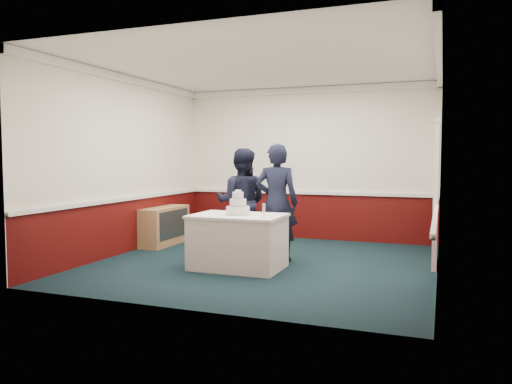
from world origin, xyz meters
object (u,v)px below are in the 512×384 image
(cake_table, at_px, (238,241))
(person_man, at_px, (242,202))
(person_woman, at_px, (277,202))
(sideboard, at_px, (165,226))
(cake_knife, at_px, (231,216))
(wedding_cake, at_px, (238,207))
(champagne_flute, at_px, (264,208))

(cake_table, relative_size, person_man, 0.75)
(cake_table, xyz_separation_m, person_woman, (0.36, 0.71, 0.52))
(sideboard, distance_m, cake_table, 2.45)
(cake_knife, bearing_deg, wedding_cake, 64.88)
(wedding_cake, relative_size, person_woman, 0.20)
(sideboard, bearing_deg, person_woman, -14.99)
(wedding_cake, bearing_deg, person_woman, 63.12)
(sideboard, xyz_separation_m, cake_knife, (2.01, -1.55, 0.44))
(person_man, bearing_deg, wedding_cake, 97.27)
(cake_knife, xyz_separation_m, person_woman, (0.39, 0.91, 0.13))
(cake_table, distance_m, champagne_flute, 0.78)
(sideboard, distance_m, champagne_flute, 3.07)
(champagne_flute, bearing_deg, cake_table, 150.75)
(sideboard, xyz_separation_m, cake_table, (2.04, -1.35, 0.05))
(person_woman, bearing_deg, cake_knife, 57.63)
(cake_table, height_order, person_woman, person_woman)
(cake_table, distance_m, person_man, 1.08)
(wedding_cake, bearing_deg, sideboard, 146.45)
(cake_table, bearing_deg, cake_knife, -98.53)
(champagne_flute, relative_size, person_woman, 0.11)
(wedding_cake, xyz_separation_m, person_woman, (0.36, 0.71, 0.02))
(sideboard, distance_m, cake_knife, 2.58)
(champagne_flute, xyz_separation_m, person_woman, (-0.14, 0.99, -0.01))
(champagne_flute, distance_m, person_woman, 1.00)
(cake_table, relative_size, person_woman, 0.72)
(sideboard, height_order, person_man, person_man)
(person_man, height_order, person_woman, person_woman)
(cake_knife, bearing_deg, champagne_flute, -25.17)
(cake_table, distance_m, person_woman, 0.95)
(person_woman, bearing_deg, cake_table, 53.94)
(wedding_cake, bearing_deg, champagne_flute, -29.25)
(wedding_cake, distance_m, person_woman, 0.80)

